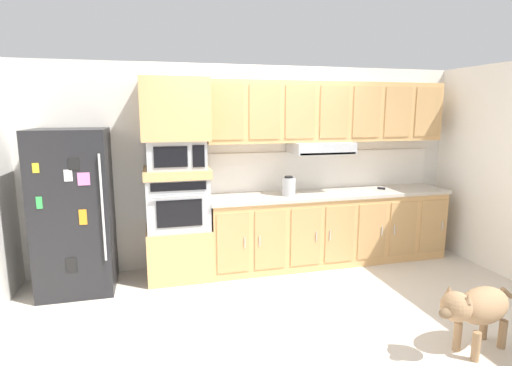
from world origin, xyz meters
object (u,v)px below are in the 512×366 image
(screwdriver, at_px, (382,188))
(dog, at_px, (477,307))
(built_in_oven, at_px, (178,202))
(microwave, at_px, (176,154))
(refrigerator, at_px, (75,211))
(electric_kettle, at_px, (289,186))

(screwdriver, xyz_separation_m, dog, (-0.45, -2.19, -0.54))
(dog, bearing_deg, screwdriver, -116.61)
(built_in_oven, relative_size, dog, 0.75)
(microwave, bearing_deg, screwdriver, 0.50)
(refrigerator, height_order, microwave, refrigerator)
(built_in_oven, height_order, screwdriver, built_in_oven)
(built_in_oven, height_order, microwave, microwave)
(built_in_oven, distance_m, microwave, 0.56)
(refrigerator, distance_m, built_in_oven, 1.10)
(screwdriver, distance_m, electric_kettle, 1.33)
(refrigerator, height_order, dog, refrigerator)
(electric_kettle, relative_size, dog, 0.26)
(built_in_oven, xyz_separation_m, dog, (2.21, -2.17, -0.51))
(built_in_oven, xyz_separation_m, screwdriver, (2.66, 0.02, 0.03))
(electric_kettle, distance_m, dog, 2.38)
(built_in_oven, distance_m, electric_kettle, 1.34)
(microwave, height_order, screwdriver, microwave)
(microwave, relative_size, electric_kettle, 2.68)
(refrigerator, bearing_deg, electric_kettle, 0.48)
(screwdriver, relative_size, dog, 0.18)
(built_in_oven, bearing_deg, electric_kettle, -2.03)
(refrigerator, distance_m, microwave, 1.24)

